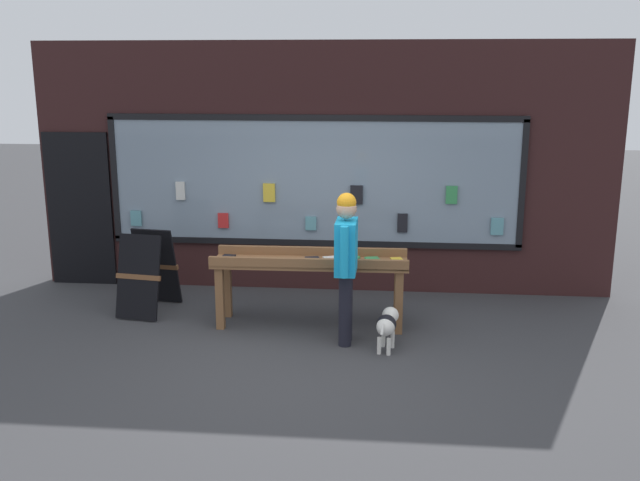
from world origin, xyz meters
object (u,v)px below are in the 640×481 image
at_px(person_browsing, 346,257).
at_px(small_dog, 387,324).
at_px(sandwich_board_sign, 148,271).
at_px(display_table_main, 310,268).

bearing_deg(person_browsing, small_dog, -107.76).
bearing_deg(sandwich_board_sign, display_table_main, -0.18).
bearing_deg(display_table_main, small_dog, -37.28).
bearing_deg(display_table_main, sandwich_board_sign, 171.85).
height_order(person_browsing, small_dog, person_browsing).
height_order(display_table_main, small_dog, display_table_main).
relative_size(display_table_main, small_dog, 4.07).
bearing_deg(person_browsing, sandwich_board_sign, 72.48).
bearing_deg(sandwich_board_sign, small_dog, -10.39).
height_order(display_table_main, sandwich_board_sign, sandwich_board_sign).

